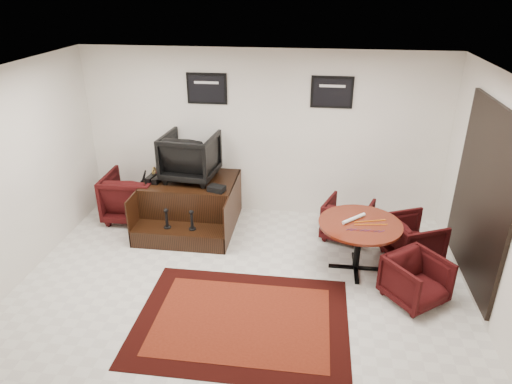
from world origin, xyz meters
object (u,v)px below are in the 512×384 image
armchair_side (133,194)px  meeting_table (360,229)px  table_chair_window (413,237)px  shine_podium (191,205)px  table_chair_back (348,218)px  shine_chair (190,154)px  table_chair_corner (416,278)px

armchair_side → meeting_table: bearing=162.4°
armchair_side → table_chair_window: (4.50, -0.70, -0.09)m
shine_podium → armchair_side: 1.04m
meeting_table → table_chair_window: (0.81, 0.38, -0.29)m
armchair_side → table_chair_window: 4.55m
shine_podium → meeting_table: size_ratio=1.36×
shine_podium → table_chair_back: bearing=-2.5°
shine_chair → meeting_table: 2.94m
shine_podium → table_chair_corner: 3.71m
meeting_table → shine_podium: bearing=159.6°
armchair_side → shine_chair: bearing=-177.8°
shine_chair → table_chair_corner: bearing=157.9°
shine_podium → shine_chair: size_ratio=1.81×
table_chair_corner → shine_chair: bearing=114.8°
table_chair_back → table_chair_window: size_ratio=0.97×
table_chair_window → table_chair_corner: bearing=148.5°
armchair_side → table_chair_back: size_ratio=1.29×
table_chair_window → armchair_side: bearing=57.1°
meeting_table → table_chair_window: meeting_table is taller
shine_podium → armchair_side: size_ratio=1.70×
armchair_side → table_chair_corner: armchair_side is taller
armchair_side → table_chair_window: armchair_side is taller
shine_chair → meeting_table: (2.66, -1.14, -0.54)m
shine_chair → table_chair_corner: size_ratio=1.25×
shine_podium → table_chair_corner: (3.34, -1.60, -0.01)m
shine_podium → table_chair_window: (3.47, -0.61, 0.01)m
shine_podium → table_chair_corner: shine_podium is taller
armchair_side → table_chair_back: armchair_side is taller
table_chair_back → table_chair_window: (0.91, -0.49, 0.01)m
shine_chair → meeting_table: size_ratio=0.75×
table_chair_window → shine_podium: bearing=55.9°
table_chair_corner → shine_podium: bearing=116.9°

